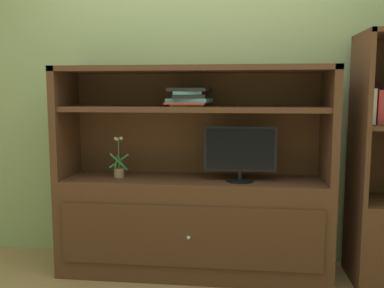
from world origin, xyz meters
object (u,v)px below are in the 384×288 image
object	(u,v)px
magazine_stack	(189,97)
bookshelf_tall	(384,201)
media_console	(193,206)
potted_plant	(119,168)
tv_monitor	(240,152)

from	to	relation	value
magazine_stack	bookshelf_tall	size ratio (longest dim) A/B	0.21
media_console	potted_plant	size ratio (longest dim) A/B	6.44
tv_monitor	potted_plant	distance (m)	0.86
potted_plant	bookshelf_tall	bearing A→B (deg)	0.75
tv_monitor	potted_plant	size ratio (longest dim) A/B	1.67
magazine_stack	bookshelf_tall	xyz separation A→B (m)	(1.32, 0.01, -0.69)
media_console	bookshelf_tall	size ratio (longest dim) A/B	1.13
potted_plant	bookshelf_tall	world-z (taller)	bookshelf_tall
media_console	bookshelf_tall	distance (m)	1.30
potted_plant	media_console	bearing A→B (deg)	1.91
tv_monitor	magazine_stack	size ratio (longest dim) A/B	1.42
potted_plant	tv_monitor	bearing A→B (deg)	-2.63
media_console	bookshelf_tall	bearing A→B (deg)	0.28
media_console	magazine_stack	size ratio (longest dim) A/B	5.46
potted_plant	magazine_stack	world-z (taller)	magazine_stack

